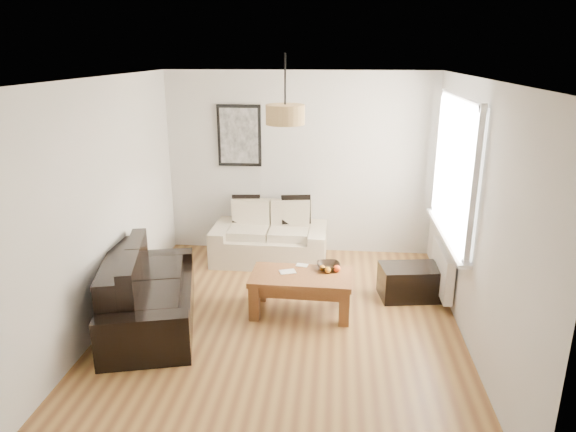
# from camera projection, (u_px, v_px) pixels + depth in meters

# --- Properties ---
(floor) EXTENTS (4.50, 4.50, 0.00)m
(floor) POSITION_uv_depth(u_px,v_px,m) (283.00, 324.00, 5.63)
(floor) COLOR brown
(floor) RESTS_ON ground
(ceiling) EXTENTS (3.80, 4.50, 0.00)m
(ceiling) POSITION_uv_depth(u_px,v_px,m) (282.00, 78.00, 4.83)
(ceiling) COLOR white
(ceiling) RESTS_ON floor
(wall_back) EXTENTS (3.80, 0.04, 2.60)m
(wall_back) POSITION_uv_depth(u_px,v_px,m) (299.00, 164.00, 7.36)
(wall_back) COLOR silver
(wall_back) RESTS_ON floor
(wall_front) EXTENTS (3.80, 0.04, 2.60)m
(wall_front) POSITION_uv_depth(u_px,v_px,m) (242.00, 321.00, 3.10)
(wall_front) COLOR silver
(wall_front) RESTS_ON floor
(wall_left) EXTENTS (0.04, 4.50, 2.60)m
(wall_left) POSITION_uv_depth(u_px,v_px,m) (102.00, 205.00, 5.40)
(wall_left) COLOR silver
(wall_left) RESTS_ON floor
(wall_right) EXTENTS (0.04, 4.50, 2.60)m
(wall_right) POSITION_uv_depth(u_px,v_px,m) (475.00, 216.00, 5.05)
(wall_right) COLOR silver
(wall_right) RESTS_ON floor
(window_bay) EXTENTS (0.14, 1.90, 1.60)m
(window_bay) POSITION_uv_depth(u_px,v_px,m) (456.00, 168.00, 5.72)
(window_bay) COLOR white
(window_bay) RESTS_ON wall_right
(radiator) EXTENTS (0.10, 0.90, 0.52)m
(radiator) POSITION_uv_depth(u_px,v_px,m) (442.00, 269.00, 6.10)
(radiator) COLOR white
(radiator) RESTS_ON wall_right
(poster) EXTENTS (0.62, 0.04, 0.87)m
(poster) POSITION_uv_depth(u_px,v_px,m) (239.00, 136.00, 7.29)
(poster) COLOR black
(poster) RESTS_ON wall_back
(pendant_shade) EXTENTS (0.40, 0.40, 0.20)m
(pendant_shade) POSITION_uv_depth(u_px,v_px,m) (285.00, 115.00, 5.23)
(pendant_shade) COLOR tan
(pendant_shade) RESTS_ON ceiling
(loveseat_cream) EXTENTS (1.59, 0.87, 0.79)m
(loveseat_cream) POSITION_uv_depth(u_px,v_px,m) (270.00, 234.00, 7.23)
(loveseat_cream) COLOR beige
(loveseat_cream) RESTS_ON floor
(sofa_leather) EXTENTS (1.30, 1.97, 0.78)m
(sofa_leather) POSITION_uv_depth(u_px,v_px,m) (150.00, 290.00, 5.55)
(sofa_leather) COLOR black
(sofa_leather) RESTS_ON floor
(coffee_table) EXTENTS (1.14, 0.65, 0.46)m
(coffee_table) POSITION_uv_depth(u_px,v_px,m) (301.00, 293.00, 5.83)
(coffee_table) COLOR brown
(coffee_table) RESTS_ON floor
(ottoman) EXTENTS (0.76, 0.55, 0.40)m
(ottoman) POSITION_uv_depth(u_px,v_px,m) (410.00, 282.00, 6.19)
(ottoman) COLOR black
(ottoman) RESTS_ON floor
(cushion_left) EXTENTS (0.41, 0.16, 0.40)m
(cushion_left) POSITION_uv_depth(u_px,v_px,m) (246.00, 208.00, 7.35)
(cushion_left) COLOR black
(cushion_left) RESTS_ON loveseat_cream
(cushion_right) EXTENTS (0.43, 0.19, 0.41)m
(cushion_right) POSITION_uv_depth(u_px,v_px,m) (296.00, 209.00, 7.28)
(cushion_right) COLOR black
(cushion_right) RESTS_ON loveseat_cream
(fruit_bowl) EXTENTS (0.31, 0.31, 0.07)m
(fruit_bowl) POSITION_uv_depth(u_px,v_px,m) (329.00, 266.00, 5.90)
(fruit_bowl) COLOR black
(fruit_bowl) RESTS_ON coffee_table
(orange_a) EXTENTS (0.08, 0.08, 0.07)m
(orange_a) POSITION_uv_depth(u_px,v_px,m) (328.00, 270.00, 5.78)
(orange_a) COLOR orange
(orange_a) RESTS_ON fruit_bowl
(orange_b) EXTENTS (0.08, 0.08, 0.08)m
(orange_b) POSITION_uv_depth(u_px,v_px,m) (337.00, 269.00, 5.81)
(orange_b) COLOR #F44C14
(orange_b) RESTS_ON fruit_bowl
(orange_c) EXTENTS (0.07, 0.07, 0.06)m
(orange_c) POSITION_uv_depth(u_px,v_px,m) (322.00, 268.00, 5.84)
(orange_c) COLOR orange
(orange_c) RESTS_ON fruit_bowl
(papers) EXTENTS (0.21, 0.18, 0.01)m
(papers) POSITION_uv_depth(u_px,v_px,m) (287.00, 272.00, 5.83)
(papers) COLOR silver
(papers) RESTS_ON coffee_table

